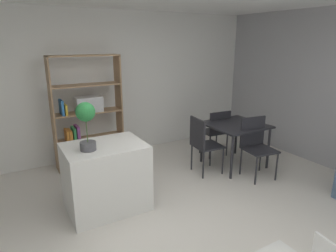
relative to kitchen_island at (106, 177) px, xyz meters
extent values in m
plane|color=beige|center=(0.53, -0.89, -0.44)|extent=(9.10, 9.10, 0.00)
cube|color=silver|center=(0.53, 1.87, 0.90)|extent=(6.62, 0.06, 2.69)
cube|color=silver|center=(0.00, 0.00, 0.00)|extent=(1.01, 0.75, 0.89)
cylinder|color=#4C4C51|center=(-0.22, -0.08, 0.49)|extent=(0.19, 0.19, 0.10)
cylinder|color=#476633|center=(-0.22, -0.08, 0.69)|extent=(0.01, 0.01, 0.28)
sphere|color=#277739|center=(-0.22, -0.08, 0.91)|extent=(0.23, 0.23, 0.23)
cube|color=#997551|center=(-0.36, 1.52, 0.52)|extent=(0.02, 0.32, 1.93)
cube|color=#997551|center=(0.79, 1.52, 0.52)|extent=(0.02, 0.32, 1.93)
cube|color=#997551|center=(0.21, 1.52, 1.47)|extent=(1.17, 0.32, 0.02)
cube|color=#997551|center=(0.21, 1.52, -0.43)|extent=(1.17, 0.32, 0.02)
cube|color=#997551|center=(0.21, 1.52, 0.05)|extent=(1.12, 0.32, 0.02)
cube|color=#997551|center=(0.21, 1.52, 0.52)|extent=(1.12, 0.32, 0.02)
cube|color=#997551|center=(0.21, 1.52, 0.99)|extent=(1.12, 0.32, 0.02)
cube|color=#8E4793|center=(-0.28, 1.52, -0.32)|extent=(0.06, 0.26, 0.21)
cube|color=orange|center=(-0.22, 1.52, -0.32)|extent=(0.03, 0.26, 0.21)
cube|color=silver|center=(-0.16, 1.52, -0.29)|extent=(0.06, 0.26, 0.26)
cube|color=orange|center=(-0.10, 1.52, -0.34)|extent=(0.05, 0.26, 0.17)
cube|color=orange|center=(-0.17, 1.52, 0.16)|extent=(0.04, 0.26, 0.20)
cube|color=orange|center=(-0.12, 1.52, 0.16)|extent=(0.05, 0.26, 0.19)
cube|color=#338E4C|center=(-0.05, 1.52, 0.17)|extent=(0.04, 0.26, 0.23)
cube|color=#8E4793|center=(0.01, 1.52, 0.18)|extent=(0.05, 0.26, 0.25)
cube|color=#2D6BAD|center=(-0.21, 1.52, 0.65)|extent=(0.04, 0.26, 0.24)
cube|color=gold|center=(-0.15, 1.52, 0.62)|extent=(0.03, 0.26, 0.17)
cube|color=#B7BABC|center=(0.24, 1.52, 0.66)|extent=(0.44, 0.28, 0.26)
cube|color=#232328|center=(2.41, 0.22, 0.30)|extent=(0.95, 0.92, 0.03)
cylinder|color=#232328|center=(2.00, -0.18, -0.08)|extent=(0.04, 0.04, 0.73)
cylinder|color=#232328|center=(2.83, -0.18, -0.08)|extent=(0.04, 0.04, 0.73)
cylinder|color=#232328|center=(2.00, 0.62, -0.08)|extent=(0.04, 0.04, 0.73)
cylinder|color=#232328|center=(2.83, 0.62, -0.08)|extent=(0.04, 0.04, 0.73)
cube|color=#232328|center=(2.41, -0.36, 0.03)|extent=(0.51, 0.51, 0.03)
cube|color=#232328|center=(2.44, -0.15, 0.28)|extent=(0.46, 0.09, 0.48)
cylinder|color=#232328|center=(2.19, -0.53, -0.21)|extent=(0.03, 0.03, 0.46)
cylinder|color=#232328|center=(2.58, -0.58, -0.21)|extent=(0.03, 0.03, 0.46)
cylinder|color=#232328|center=(2.24, -0.14, -0.21)|extent=(0.03, 0.03, 0.46)
cylinder|color=#232328|center=(2.64, -0.20, -0.21)|extent=(0.03, 0.03, 0.46)
cube|color=#232328|center=(2.41, 0.80, 0.03)|extent=(0.48, 0.44, 0.03)
cube|color=#232328|center=(2.40, 0.61, 0.25)|extent=(0.45, 0.06, 0.42)
cylinder|color=#232328|center=(2.62, 0.96, -0.22)|extent=(0.03, 0.03, 0.46)
cylinder|color=#232328|center=(2.23, 0.99, -0.22)|extent=(0.03, 0.03, 0.46)
cylinder|color=#232328|center=(2.60, 0.61, -0.22)|extent=(0.03, 0.03, 0.46)
cylinder|color=#232328|center=(2.21, 0.64, -0.22)|extent=(0.03, 0.03, 0.46)
cube|color=#232328|center=(1.82, 0.22, 0.03)|extent=(0.47, 0.46, 0.03)
cube|color=#232328|center=(1.61, 0.23, 0.28)|extent=(0.06, 0.43, 0.48)
cylinder|color=#232328|center=(2.00, 0.02, -0.21)|extent=(0.03, 0.03, 0.46)
cylinder|color=#232328|center=(2.02, 0.39, -0.21)|extent=(0.03, 0.03, 0.46)
cylinder|color=#232328|center=(1.62, 0.05, -0.21)|extent=(0.03, 0.03, 0.46)
cylinder|color=#232328|center=(1.64, 0.42, -0.21)|extent=(0.03, 0.03, 0.46)
camera|label=1|loc=(-1.04, -3.42, 1.71)|focal=31.39mm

